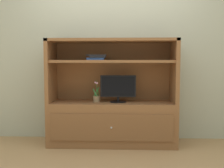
{
  "coord_description": "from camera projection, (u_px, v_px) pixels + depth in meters",
  "views": [
    {
      "loc": [
        0.15,
        -3.22,
        1.13
      ],
      "look_at": [
        0.0,
        0.35,
        0.83
      ],
      "focal_mm": 42.97,
      "sensor_mm": 36.0,
      "label": 1
    }
  ],
  "objects": [
    {
      "name": "tv_monitor",
      "position": [
        118.0,
        88.0,
        3.63
      ],
      "size": [
        0.48,
        0.22,
        0.37
      ],
      "color": "black",
      "rests_on": "media_console"
    },
    {
      "name": "media_console",
      "position": [
        112.0,
        111.0,
        3.68
      ],
      "size": [
        1.72,
        0.54,
        1.43
      ],
      "color": "brown",
      "rests_on": "ground_plane"
    },
    {
      "name": "painted_rear_wall",
      "position": [
        113.0,
        43.0,
        3.94
      ],
      "size": [
        6.0,
        0.1,
        2.8
      ],
      "primitive_type": "cube",
      "color": "#ADB29E",
      "rests_on": "ground_plane"
    },
    {
      "name": "magazine_stack",
      "position": [
        97.0,
        57.0,
        3.63
      ],
      "size": [
        0.29,
        0.31,
        0.07
      ],
      "color": "#2D519E",
      "rests_on": "media_console"
    },
    {
      "name": "potted_plant",
      "position": [
        96.0,
        98.0,
        3.64
      ],
      "size": [
        0.1,
        0.1,
        0.3
      ],
      "color": "#8C7251",
      "rests_on": "media_console"
    },
    {
      "name": "ground_plane",
      "position": [
        111.0,
        153.0,
        3.31
      ],
      "size": [
        8.0,
        8.0,
        0.0
      ],
      "primitive_type": "plane",
      "color": "tan"
    }
  ]
}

